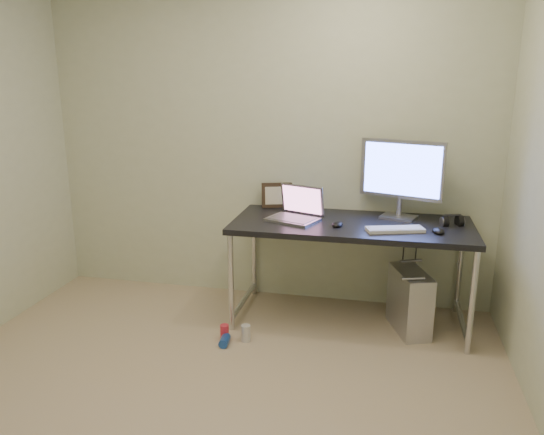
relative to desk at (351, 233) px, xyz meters
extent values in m
plane|color=tan|center=(-0.70, -1.38, -0.68)|extent=(3.50, 3.50, 0.00)
cube|color=beige|center=(-0.70, 0.37, 0.57)|extent=(3.50, 0.02, 2.50)
cube|color=black|center=(0.00, 0.00, 0.05)|extent=(1.68, 0.73, 0.04)
cylinder|color=silver|center=(-0.80, -0.33, -0.32)|extent=(0.04, 0.04, 0.71)
cylinder|color=silver|center=(-0.80, 0.33, -0.32)|extent=(0.04, 0.04, 0.71)
cylinder|color=silver|center=(0.80, -0.33, -0.32)|extent=(0.04, 0.04, 0.71)
cylinder|color=silver|center=(0.80, 0.33, -0.32)|extent=(0.04, 0.04, 0.71)
cylinder|color=silver|center=(-0.80, 0.00, -0.60)|extent=(0.04, 0.65, 0.04)
cylinder|color=silver|center=(0.80, 0.00, -0.60)|extent=(0.04, 0.65, 0.04)
cube|color=silver|center=(0.43, -0.07, -0.45)|extent=(0.31, 0.46, 0.44)
cylinder|color=#9F9EA5|center=(0.43, -0.24, -0.22)|extent=(0.16, 0.07, 0.02)
cylinder|color=#9F9EA5|center=(0.43, 0.11, -0.22)|extent=(0.16, 0.07, 0.02)
cylinder|color=black|center=(0.38, 0.32, -0.28)|extent=(0.01, 0.16, 0.69)
cylinder|color=black|center=(0.47, 0.30, -0.30)|extent=(0.02, 0.11, 0.71)
cylinder|color=red|center=(-0.80, -0.49, -0.62)|extent=(0.08, 0.08, 0.11)
cylinder|color=silver|center=(-0.66, -0.48, -0.62)|extent=(0.07, 0.07, 0.12)
cylinder|color=#1D49A3|center=(-0.78, -0.56, -0.64)|extent=(0.07, 0.12, 0.06)
cube|color=#9F9EA5|center=(-0.42, -0.04, 0.08)|extent=(0.41, 0.35, 0.02)
cube|color=slate|center=(-0.42, -0.04, 0.09)|extent=(0.36, 0.30, 0.00)
cube|color=gray|center=(-0.37, 0.08, 0.20)|extent=(0.34, 0.17, 0.22)
cube|color=#74425D|center=(-0.37, 0.08, 0.20)|extent=(0.30, 0.14, 0.19)
cube|color=#9F9EA5|center=(0.32, 0.19, 0.08)|extent=(0.29, 0.24, 0.02)
cylinder|color=#9F9EA5|center=(0.32, 0.21, 0.16)|extent=(0.04, 0.04, 0.13)
cube|color=#9F9EA5|center=(0.32, 0.20, 0.43)|extent=(0.58, 0.23, 0.42)
cube|color=#4F6AFF|center=(0.32, 0.18, 0.43)|extent=(0.52, 0.18, 0.36)
cube|color=silver|center=(0.30, -0.15, 0.09)|extent=(0.40, 0.23, 0.02)
ellipsoid|color=black|center=(0.58, -0.13, 0.10)|extent=(0.09, 0.13, 0.04)
ellipsoid|color=black|center=(-0.09, -0.11, 0.09)|extent=(0.09, 0.13, 0.04)
cylinder|color=black|center=(0.63, 0.08, 0.10)|extent=(0.06, 0.10, 0.09)
cylinder|color=black|center=(0.74, 0.08, 0.10)|extent=(0.06, 0.10, 0.09)
cube|color=black|center=(0.68, 0.08, 0.15)|extent=(0.12, 0.05, 0.01)
cube|color=black|center=(-0.60, 0.32, 0.17)|extent=(0.25, 0.14, 0.20)
cylinder|color=silver|center=(-0.34, 0.24, 0.12)|extent=(0.01, 0.01, 0.09)
cylinder|color=silver|center=(-0.34, 0.24, 0.18)|extent=(0.05, 0.04, 0.04)
camera|label=1|loc=(0.22, -3.64, 1.08)|focal=35.00mm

